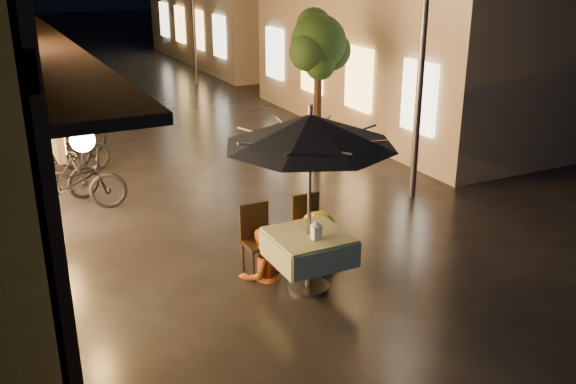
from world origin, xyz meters
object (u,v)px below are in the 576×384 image
cafe_table (309,247)px  person_orange (261,230)px  bicycle_0 (69,184)px  patio_umbrella (310,130)px  streetlamp_near (424,32)px  table_lantern (316,229)px  person_yellow (319,214)px

cafe_table → person_orange: size_ratio=0.72×
bicycle_0 → patio_umbrella: bearing=-138.9°
patio_umbrella → person_orange: size_ratio=1.78×
streetlamp_near → bicycle_0: size_ratio=2.25×
patio_umbrella → person_orange: (-0.42, 0.56, -1.46)m
streetlamp_near → cafe_table: bearing=-146.7°
cafe_table → bicycle_0: bicycle_0 is taller
patio_umbrella → bicycle_0: bearing=119.3°
cafe_table → bicycle_0: bearing=119.3°
bicycle_0 → person_orange: bearing=-140.2°
cafe_table → table_lantern: bearing=-90.0°
patio_umbrella → table_lantern: (0.00, -0.19, -1.23)m
person_yellow → bicycle_0: size_ratio=0.83×
table_lantern → bicycle_0: bearing=118.3°
table_lantern → bicycle_0: table_lantern is taller
cafe_table → person_yellow: 0.72m
table_lantern → person_yellow: 0.85m
patio_umbrella → person_orange: bearing=127.0°
table_lantern → person_yellow: bearing=58.7°
person_orange → person_yellow: bearing=173.5°
patio_umbrella → bicycle_0: size_ratio=1.31×
person_orange → bicycle_0: size_ratio=0.73×
person_yellow → patio_umbrella: bearing=39.4°
person_orange → table_lantern: bearing=114.6°
person_yellow → streetlamp_near: bearing=-161.4°
person_yellow → person_orange: bearing=-12.8°
cafe_table → streetlamp_near: bearing=33.3°
cafe_table → person_yellow: (0.44, 0.53, 0.19)m
streetlamp_near → person_yellow: (-2.87, -1.64, -2.14)m
cafe_table → table_lantern: 0.38m
patio_umbrella → streetlamp_near: bearing=33.3°
cafe_table → table_lantern: (0.00, -0.19, 0.33)m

